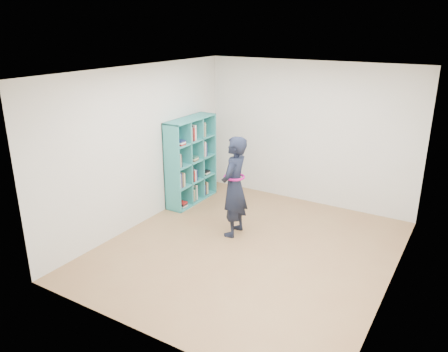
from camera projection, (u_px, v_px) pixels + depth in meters
The scene contains 9 objects.
floor at pixel (248, 249), 6.53m from camera, with size 4.50×4.50×0.00m, color #966944.
ceiling at pixel (252, 72), 5.68m from camera, with size 4.50×4.50×0.00m, color white.
wall_left at pixel (141, 147), 7.08m from camera, with size 0.02×4.50×2.60m, color silver.
wall_right at pixel (401, 194), 5.13m from camera, with size 0.02×4.50×2.60m, color silver.
wall_back at pixel (308, 134), 7.92m from camera, with size 4.00×0.02×2.60m, color silver.
wall_front at pixel (143, 227), 4.29m from camera, with size 4.00×0.02×2.60m, color silver.
bookshelf at pixel (190, 162), 8.07m from camera, with size 0.35×1.20×1.60m.
person at pixel (234, 187), 6.76m from camera, with size 0.44×0.62×1.60m.
smartphone at pixel (227, 177), 6.87m from camera, with size 0.03×0.10×0.12m.
Camera 1 is at (2.69, -5.16, 3.19)m, focal length 35.00 mm.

